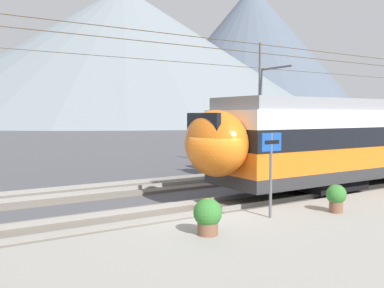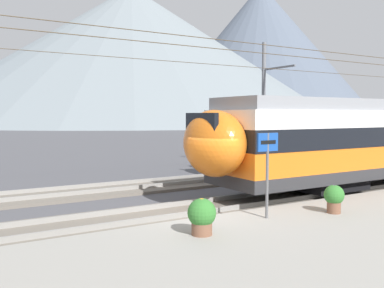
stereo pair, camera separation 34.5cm
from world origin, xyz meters
name	(u,v)px [view 1 (the left image)]	position (x,y,z in m)	size (l,w,h in m)	color
ground_plane	(201,222)	(0.00, 0.00, 0.00)	(400.00, 400.00, 0.00)	#4C4C51
platform_slab	(304,254)	(0.00, -4.13, 0.19)	(120.00, 6.59, 0.38)	gray
track_near	(184,213)	(0.00, 0.99, 0.07)	(120.00, 3.00, 0.28)	#6B6359
track_far	(121,189)	(0.00, 6.20, 0.07)	(120.00, 3.00, 0.28)	#6B6359
catenary_mast_far_side	(263,102)	(9.89, 8.38, 3.97)	(48.76, 2.69, 7.49)	slate
platform_sign	(271,156)	(1.05, -1.90, 2.11)	(0.70, 0.08, 2.35)	#59595B
potted_plant_platform_edge	(208,215)	(-1.35, -2.34, 0.87)	(0.69, 0.69, 0.87)	brown
potted_plant_by_shelter	(336,196)	(3.11, -2.45, 0.86)	(0.58, 0.58, 0.82)	brown
mountain_central_peak	(124,55)	(57.41, 141.36, 26.07)	(158.00, 158.00, 52.14)	slate
mountain_right_ridge	(252,53)	(158.93, 185.74, 40.28)	(133.94, 133.94, 80.56)	#515B6B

